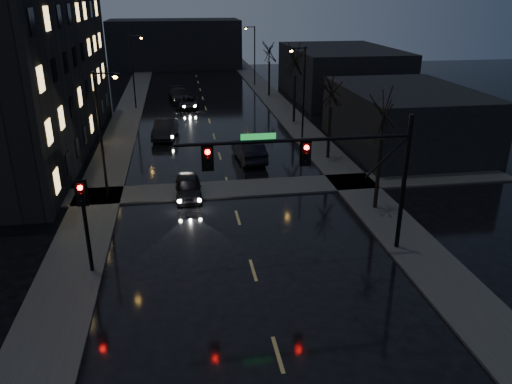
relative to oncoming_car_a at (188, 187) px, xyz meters
name	(u,v)px	position (x,y,z in m)	size (l,w,h in m)	color
sidewalk_left	(122,131)	(-5.77, 17.33, -0.63)	(3.00, 140.00, 0.12)	#2D2D2B
sidewalk_right	(297,124)	(11.23, 17.33, -0.63)	(3.00, 140.00, 0.12)	#2D2D2B
sidewalk_cross	(230,189)	(2.73, 0.83, -0.63)	(40.00, 3.00, 0.12)	#2D2D2B
apartment_block	(4,78)	(-13.77, 12.33, 5.31)	(12.00, 30.00, 12.00)	black
commercial_right_near	(405,118)	(18.23, 8.33, 1.81)	(10.00, 14.00, 5.00)	black
commercial_right_far	(340,73)	(19.73, 30.33, 2.31)	(12.00, 18.00, 6.00)	black
far_block	(175,44)	(-0.27, 60.33, 3.31)	(22.00, 10.00, 8.00)	black
signal_mast	(331,162)	(6.58, -8.68, 4.18)	(11.11, 0.41, 7.00)	black
signal_pole_left	(84,214)	(-4.77, -8.68, 2.32)	(0.35, 0.41, 4.53)	black
tree_near	(384,108)	(11.13, -3.67, 5.53)	(3.52, 3.52, 8.08)	black
tree_mid_a	(332,85)	(11.13, 6.33, 5.14)	(3.30, 3.30, 7.58)	black
tree_mid_b	(296,55)	(11.13, 18.33, 5.92)	(3.74, 3.74, 8.59)	black
tree_far	(269,47)	(11.13, 32.33, 5.37)	(3.43, 3.43, 7.88)	black
streetlight_l_near	(103,126)	(-4.85, 0.33, 4.08)	(1.53, 0.28, 8.00)	black
streetlight_l_far	(134,66)	(-4.85, 27.33, 4.08)	(1.53, 0.28, 8.00)	black
streetlight_r_mid	(302,85)	(10.31, 12.33, 4.08)	(1.53, 0.28, 8.00)	black
streetlight_r_far	(253,51)	(10.31, 40.33, 4.08)	(1.53, 0.28, 8.00)	black
oncoming_car_a	(188,187)	(0.00, 0.00, 0.00)	(1.63, 4.05, 1.38)	black
oncoming_car_b	(165,129)	(-1.61, 14.59, 0.15)	(1.77, 5.08, 1.67)	black
oncoming_car_c	(189,102)	(0.88, 26.90, -0.05)	(2.12, 4.60, 1.28)	black
oncoming_car_d	(180,95)	(-0.09, 30.44, 0.12)	(2.28, 5.61, 1.63)	black
lead_car	(249,150)	(4.90, 6.88, 0.16)	(1.80, 5.17, 1.70)	black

